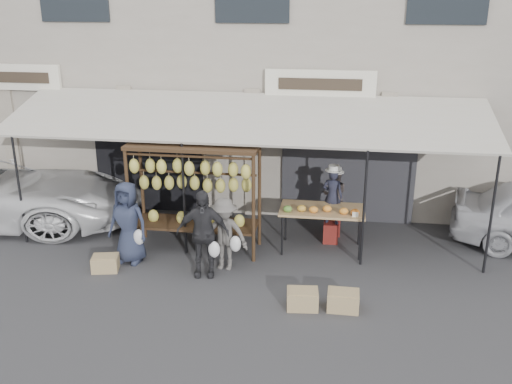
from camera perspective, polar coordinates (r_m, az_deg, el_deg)
ground_plane at (r=10.56m, az=-3.33°, el=-9.07°), size 90.00×90.00×0.00m
shophouse at (r=15.76m, az=1.40°, el=14.32°), size 24.00×6.15×7.30m
awning at (r=11.79m, az=-1.24°, el=7.35°), size 10.00×2.35×2.92m
banana_rack at (r=11.32m, az=-6.25°, el=1.46°), size 2.60×0.90×2.24m
produce_table at (r=11.52m, az=6.62°, el=-1.90°), size 1.70×0.90×1.04m
vendor_left at (r=11.90m, az=7.65°, el=-0.43°), size 0.49×0.38×1.19m
vendor_right at (r=12.31m, az=7.91°, el=-0.23°), size 0.58×0.48×1.06m
customer_left at (r=11.29m, az=-12.68°, el=-3.00°), size 0.87×0.63×1.64m
customer_mid at (r=10.54m, az=-5.36°, el=-4.14°), size 1.02×0.53×1.67m
customer_right at (r=10.79m, az=-3.20°, el=-4.22°), size 0.97×0.63×1.43m
stool_left at (r=12.20m, az=7.49°, el=-4.02°), size 0.38×0.38×0.43m
stool_right at (r=12.58m, az=7.76°, el=-3.38°), size 0.33×0.33×0.40m
crate_near_a at (r=9.76m, az=4.67°, el=-10.62°), size 0.56×0.45×0.31m
crate_near_b at (r=9.79m, az=8.70°, el=-10.68°), size 0.53×0.40×0.31m
crate_far at (r=11.30m, az=-14.82°, el=-6.90°), size 0.55×0.47×0.29m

